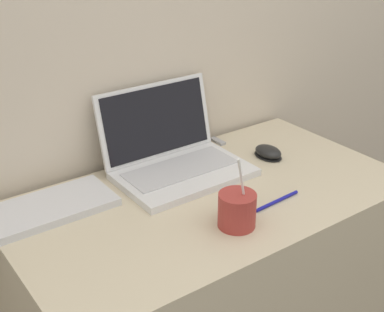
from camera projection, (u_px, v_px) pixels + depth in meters
The scene contains 7 objects.
desk at pixel (208, 308), 1.59m from camera, with size 1.06×0.58×0.78m.
laptop at pixel (173, 155), 1.52m from camera, with size 0.37×0.29×0.23m.
drink_cup at pixel (237, 209), 1.26m from camera, with size 0.09×0.09×0.19m.
computer_mouse at pixel (268, 152), 1.62m from camera, with size 0.07×0.10×0.03m.
external_keyboard at pixel (38, 211), 1.32m from camera, with size 0.38×0.16×0.02m.
usb_stick at pixel (218, 141), 1.72m from camera, with size 0.02×0.06×0.01m.
pen at pixel (277, 201), 1.38m from camera, with size 0.15×0.02×0.01m.
Camera 1 is at (-0.76, -0.68, 1.49)m, focal length 50.00 mm.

